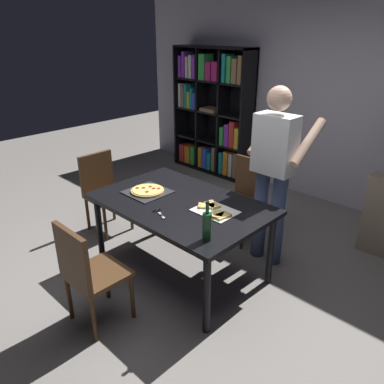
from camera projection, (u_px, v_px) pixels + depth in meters
ground_plane at (181, 270)px, 3.74m from camera, size 12.00×12.00×0.00m
back_wall at (323, 95)px, 4.89m from camera, size 6.40×0.10×2.80m
dining_table at (181, 209)px, 3.47m from camera, size 1.60×1.03×0.75m
chair_near_camera at (87, 270)px, 2.88m from camera, size 0.42×0.42×0.90m
chair_far_side at (245, 194)px, 4.20m from camera, size 0.42×0.42×0.90m
chair_left_end at (103, 188)px, 4.35m from camera, size 0.42×0.42×0.90m
bookshelf at (214, 113)px, 5.99m from camera, size 1.40×0.35×1.95m
person_serving_pizza at (274, 167)px, 3.56m from camera, size 0.55×0.54×1.75m
pepperoni_pizza_on_tray at (147, 191)px, 3.63m from camera, size 0.38×0.38×0.04m
pizza_slices_on_towel at (215, 211)px, 3.25m from camera, size 0.37×0.28×0.03m
wine_bottle at (207, 226)px, 2.78m from camera, size 0.07×0.07×0.32m
kitchen_scissors at (159, 212)px, 3.24m from camera, size 0.20×0.12×0.01m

